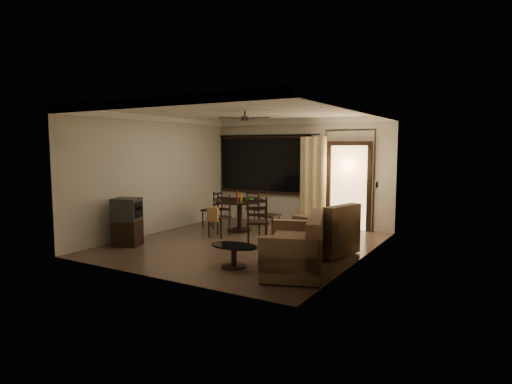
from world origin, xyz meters
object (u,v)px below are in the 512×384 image
Objects in this scene: armchair at (329,234)px; side_chair at (257,231)px; dining_chair_east at (269,222)px; coffee_table at (234,252)px; dining_chair_south at (219,224)px; tv_cabinet at (127,222)px; sofa at (298,249)px; dining_chair_west at (213,216)px; dining_table at (240,207)px; dining_chair_north at (256,215)px.

side_chair is (-1.54, -0.10, -0.08)m from armchair.
dining_chair_east is 1.20m from side_chair.
coffee_table is (0.82, -2.76, -0.03)m from dining_chair_east.
tv_cabinet reaches higher than dining_chair_south.
armchair is 2.02m from coffee_table.
dining_chair_west is at bearing 125.54° from sofa.
dining_chair_south reaches higher than coffee_table.
dining_chair_south is at bearing 33.65° from tv_cabinet.
dining_chair_south is at bearing 44.30° from dining_chair_west.
side_chair is (1.19, -1.16, -0.29)m from dining_table.
dining_chair_north is (0.01, 0.79, -0.31)m from dining_table.
armchair is 1.31× the size of coffee_table.
dining_chair_east is 2.88m from coffee_table.
coffee_table is at bearing -162.44° from dining_chair_east.
dining_chair_south is 1.00× the size of dining_chair_north.
side_chair is (1.17, -1.95, 0.03)m from dining_chair_north.
dining_chair_south is (0.82, -0.87, 0.02)m from dining_chair_west.
dining_table is 1.69m from side_chair.
tv_cabinet reaches higher than armchair.
tv_cabinet is 2.84m from coffee_table.
dining_chair_north is at bearing 46.76° from dining_chair_east.
dining_chair_north is at bearing 110.06° from sofa.
dining_chair_west is (-0.84, 0.01, -0.31)m from dining_table.
dining_chair_south and dining_chair_north have the same top height.
dining_chair_north is 3.92m from coffee_table.
dining_table is 0.90m from dining_chair_west.
sofa is 1.68× the size of armchair.
side_chair is at bearing 120.44° from sofa.
armchair is 1.55m from side_chair.
dining_table is at bearing 90.11° from dining_chair_north.
coffee_table is 1.68m from side_chair.
dining_chair_east is at bearing 165.53° from armchair.
coffee_table is (1.67, -1.91, -0.05)m from dining_chair_south.
coffee_table is (-1.05, -0.35, -0.11)m from sofa.
dining_chair_north is (0.03, 1.64, -0.02)m from dining_chair_south.
armchair is (2.72, -1.85, 0.11)m from dining_chair_north.
tv_cabinet is at bearing -0.01° from side_chair.
armchair is at bearing 153.02° from side_chair.
coffee_table is at bearing -26.83° from tv_cabinet.
armchair is (2.73, -1.06, -0.20)m from dining_table.
dining_table is at bearing -75.14° from side_chair.
dining_chair_south is 3.14m from sofa.
dining_chair_north is 0.91× the size of side_chair.
dining_chair_south is at bearing 131.20° from coffee_table.
dining_chair_east is 1.15m from dining_chair_north.
dining_chair_north is (0.85, 0.77, 0.00)m from dining_chair_west.
dining_chair_east and dining_chair_south have the same top height.
armchair is (2.74, -0.20, 0.09)m from dining_chair_south.
dining_chair_west and dining_chair_east have the same top height.
tv_cabinet is 2.73m from side_chair.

